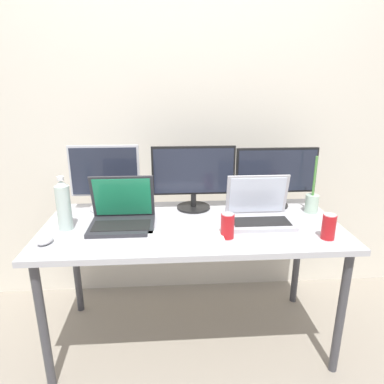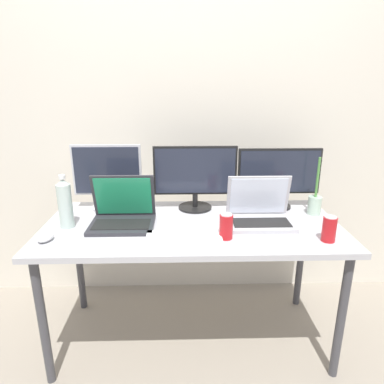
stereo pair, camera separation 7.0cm
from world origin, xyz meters
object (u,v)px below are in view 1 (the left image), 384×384
monitor_center (194,176)px  soda_can_by_laptop (227,226)px  monitor_left (105,177)px  keyboard_main (186,238)px  mouse_by_keyboard (45,240)px  soda_can_near_keyboard (329,227)px  monitor_right (276,174)px  bamboo_vase (312,202)px  laptop_secondary (259,211)px  laptop_silver (122,215)px  water_bottle (64,205)px  work_desk (192,235)px

monitor_center → soda_can_by_laptop: monitor_center is taller
monitor_left → keyboard_main: monitor_left is taller
keyboard_main → mouse_by_keyboard: mouse_by_keyboard is taller
soda_can_by_laptop → mouse_by_keyboard: bearing=-179.5°
soda_can_near_keyboard → soda_can_by_laptop: size_ratio=1.00×
monitor_center → monitor_right: (0.50, 0.01, -0.00)m
monitor_center → monitor_left: bearing=177.5°
soda_can_near_keyboard → bamboo_vase: (0.06, 0.35, 0.00)m
monitor_right → soda_can_near_keyboard: 0.51m
laptop_secondary → keyboard_main: 0.46m
laptop_silver → mouse_by_keyboard: laptop_silver is taller
keyboard_main → water_bottle: (-0.62, 0.17, 0.12)m
monitor_center → water_bottle: (-0.69, -0.26, -0.07)m
soda_can_near_keyboard → laptop_silver: bearing=167.2°
water_bottle → soda_can_near_keyboard: (1.31, -0.20, -0.07)m
laptop_silver → keyboard_main: (0.33, -0.20, -0.05)m
monitor_center → monitor_right: monitor_center is taller
monitor_right → bamboo_vase: bearing=-32.5°
monitor_center → soda_can_near_keyboard: bearing=-36.6°
monitor_left → monitor_right: 1.02m
soda_can_near_keyboard → soda_can_by_laptop: (-0.49, 0.04, 0.00)m
laptop_secondary → soda_can_by_laptop: size_ratio=2.72×
monitor_left → soda_can_near_keyboard: bearing=-23.1°
laptop_silver → keyboard_main: 0.38m
monitor_center → laptop_silver: (-0.40, -0.23, -0.14)m
water_bottle → bamboo_vase: (1.37, 0.15, -0.07)m
soda_can_by_laptop → keyboard_main: bearing=-177.9°
monitor_left → bamboo_vase: monitor_left is taller
monitor_center → soda_can_near_keyboard: size_ratio=3.89×
water_bottle → work_desk: bearing=2.2°
bamboo_vase → keyboard_main: bearing=-157.2°
monitor_center → soda_can_near_keyboard: monitor_center is taller
monitor_left → laptop_secondary: 0.91m
monitor_left → laptop_secondary: size_ratio=1.18×
monitor_left → soda_can_by_laptop: bearing=-34.1°
mouse_by_keyboard → monitor_center: bearing=47.0°
keyboard_main → soda_can_near_keyboard: size_ratio=2.91×
monitor_center → laptop_secondary: size_ratio=1.43×
monitor_right → water_bottle: (-1.18, -0.27, -0.07)m
water_bottle → monitor_right: bearing=12.8°
work_desk → laptop_secondary: bearing=1.1°
keyboard_main → water_bottle: water_bottle is taller
monitor_left → monitor_center: bearing=-2.5°
monitor_right → mouse_by_keyboard: monitor_right is taller
monitor_left → work_desk: bearing=-27.6°
monitor_left → bamboo_vase: (1.21, -0.13, -0.14)m
monitor_left → mouse_by_keyboard: (-0.22, -0.45, -0.18)m
soda_can_near_keyboard → laptop_secondary: bearing=140.2°
monitor_left → soda_can_by_laptop: monitor_left is taller
mouse_by_keyboard → water_bottle: 0.21m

